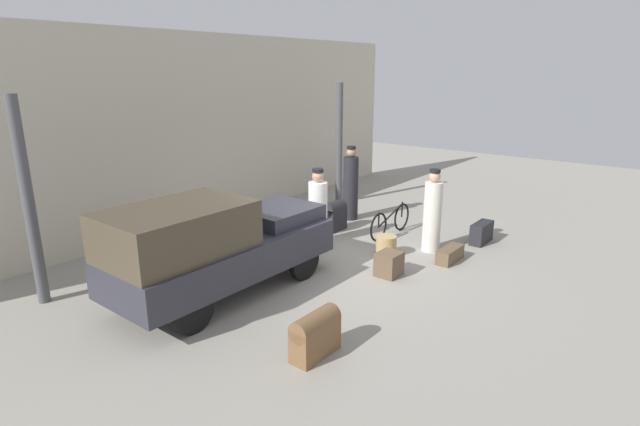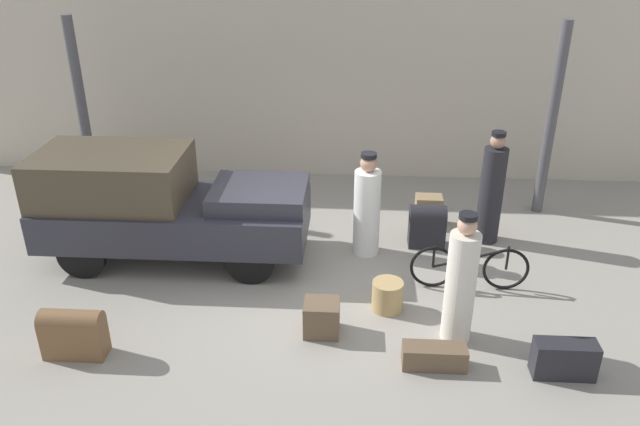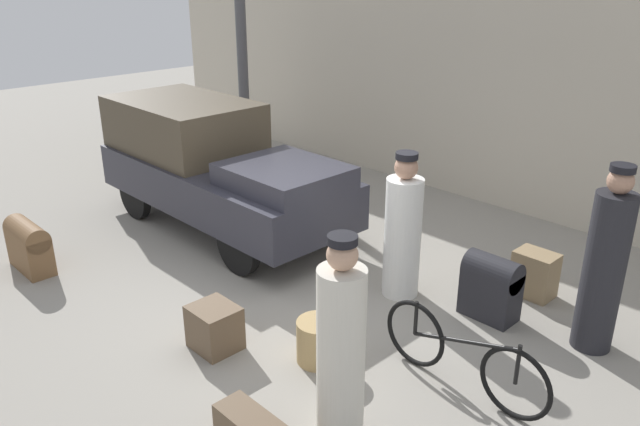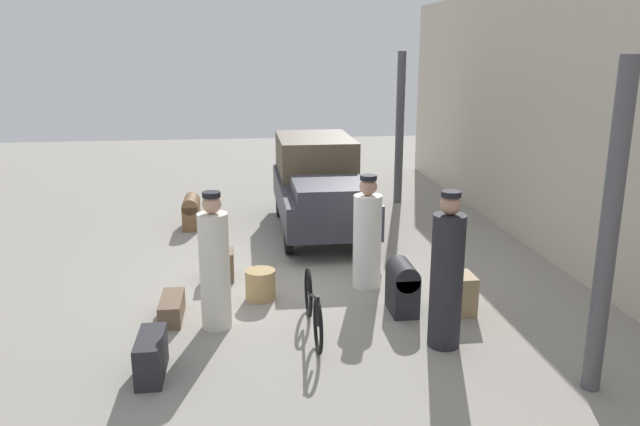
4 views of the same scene
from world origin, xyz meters
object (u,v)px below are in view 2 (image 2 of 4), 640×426
object	(u,v)px
porter_standing_middle	(367,209)
suitcase_black_upright	(564,359)
bicycle	(469,267)
porter_with_bicycle	(491,192)
suitcase_small_leather	(428,210)
porter_lifting_near_truck	(461,283)
trunk_umber_medium	(434,356)
trunk_barrel_dark	(73,332)
wicker_basket	(387,296)
truck	(160,203)
trunk_large_brown	(427,225)
trunk_wicker_pale	(322,317)

from	to	relation	value
porter_standing_middle	suitcase_black_upright	xyz separation A→B (m)	(2.27, -2.77, -0.53)
bicycle	porter_standing_middle	world-z (taller)	porter_standing_middle
porter_with_bicycle	bicycle	bearing A→B (deg)	-109.10
porter_with_bicycle	suitcase_small_leather	world-z (taller)	porter_with_bicycle
porter_lifting_near_truck	trunk_umber_medium	world-z (taller)	porter_lifting_near_truck
porter_with_bicycle	trunk_barrel_dark	world-z (taller)	porter_with_bicycle
wicker_basket	truck	bearing A→B (deg)	159.99
suitcase_small_leather	trunk_large_brown	distance (m)	0.77
trunk_umber_medium	trunk_large_brown	world-z (taller)	trunk_large_brown
wicker_basket	suitcase_black_upright	distance (m)	2.32
porter_with_bicycle	trunk_wicker_pale	distance (m)	3.72
trunk_barrel_dark	trunk_umber_medium	size ratio (longest dim) A/B	0.98
trunk_wicker_pale	trunk_large_brown	distance (m)	2.86
suitcase_black_upright	porter_with_bicycle	bearing A→B (deg)	95.22
trunk_wicker_pale	suitcase_black_upright	bearing A→B (deg)	-12.80
bicycle	trunk_barrel_dark	xyz separation A→B (m)	(-4.95, -1.81, -0.00)
porter_lifting_near_truck	suitcase_black_upright	bearing A→B (deg)	-29.43
truck	trunk_large_brown	world-z (taller)	truck
trunk_barrel_dark	porter_standing_middle	bearing A→B (deg)	38.35
suitcase_small_leather	trunk_umber_medium	bearing A→B (deg)	-94.09
wicker_basket	suitcase_black_upright	xyz separation A→B (m)	(1.98, -1.22, 0.02)
truck	trunk_barrel_dark	bearing A→B (deg)	-98.90
wicker_basket	trunk_barrel_dark	xyz separation A→B (m)	(-3.78, -1.21, 0.12)
trunk_wicker_pale	trunk_umber_medium	xyz separation A→B (m)	(1.36, -0.58, -0.08)
porter_standing_middle	trunk_barrel_dark	size ratio (longest dim) A/B	2.24
trunk_barrel_dark	trunk_umber_medium	bearing A→B (deg)	0.75
bicycle	suitcase_black_upright	bearing A→B (deg)	-65.85
bicycle	trunk_umber_medium	bearing A→B (deg)	-110.37
trunk_wicker_pale	trunk_umber_medium	size ratio (longest dim) A/B	0.59
bicycle	porter_lifting_near_truck	distance (m)	1.30
wicker_basket	porter_standing_middle	world-z (taller)	porter_standing_middle
wicker_basket	trunk_wicker_pale	world-z (taller)	trunk_wicker_pale
porter_standing_middle	suitcase_black_upright	bearing A→B (deg)	-50.74
wicker_basket	trunk_umber_medium	world-z (taller)	wicker_basket
bicycle	suitcase_small_leather	xyz separation A→B (m)	(-0.38, 2.00, -0.07)
truck	porter_standing_middle	world-z (taller)	truck
porter_with_bicycle	trunk_umber_medium	world-z (taller)	porter_with_bicycle
suitcase_small_leather	porter_standing_middle	bearing A→B (deg)	-135.63
bicycle	wicker_basket	world-z (taller)	bicycle
wicker_basket	suitcase_small_leather	distance (m)	2.71
bicycle	porter_lifting_near_truck	size ratio (longest dim) A/B	0.96
bicycle	suitcase_small_leather	distance (m)	2.04
suitcase_small_leather	bicycle	bearing A→B (deg)	-79.14
trunk_umber_medium	trunk_large_brown	size ratio (longest dim) A/B	1.08
truck	wicker_basket	distance (m)	3.69
bicycle	truck	bearing A→B (deg)	172.03
trunk_barrel_dark	suitcase_black_upright	bearing A→B (deg)	-0.06
truck	trunk_umber_medium	size ratio (longest dim) A/B	5.28
bicycle	trunk_large_brown	xyz separation A→B (m)	(-0.48, 1.24, 0.04)
wicker_basket	porter_lifting_near_truck	bearing A→B (deg)	-34.44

